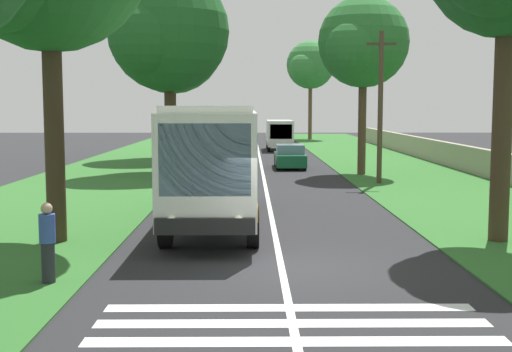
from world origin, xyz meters
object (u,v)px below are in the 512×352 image
at_px(trailing_car_0, 290,157).
at_px(pedestrian, 48,242).
at_px(roadside_tree_right_1, 361,45).
at_px(roadside_tree_left_2, 166,35).
at_px(trailing_car_1, 234,149).
at_px(trailing_minibus_0, 279,132).
at_px(roadside_tree_left_3, 170,44).
at_px(roadside_tree_right_2, 309,67).
at_px(utility_pole, 380,105).
at_px(coach_bus, 216,156).

relative_size(trailing_car_0, pedestrian, 2.54).
height_order(trailing_car_0, roadside_tree_right_1, roadside_tree_right_1).
relative_size(trailing_car_0, roadside_tree_left_2, 0.39).
bearing_deg(roadside_tree_right_1, trailing_car_0, 42.34).
height_order(trailing_car_1, trailing_minibus_0, trailing_minibus_0).
bearing_deg(trailing_car_0, roadside_tree_left_2, 115.87).
relative_size(trailing_car_0, trailing_minibus_0, 0.72).
bearing_deg(roadside_tree_left_2, trailing_car_1, -18.07).
height_order(roadside_tree_left_3, roadside_tree_right_2, roadside_tree_left_3).
bearing_deg(roadside_tree_right_2, utility_pole, 179.43).
distance_m(roadside_tree_left_3, pedestrian, 34.47).
bearing_deg(roadside_tree_right_1, roadside_tree_right_2, -0.97).
xyz_separation_m(roadside_tree_left_3, roadside_tree_right_1, (-10.98, -11.52, -1.05)).
bearing_deg(coach_bus, roadside_tree_left_2, 12.42).
distance_m(roadside_tree_left_2, roadside_tree_right_2, 40.01).
xyz_separation_m(trailing_car_0, roadside_tree_left_2, (-3.37, 6.95, 6.91)).
bearing_deg(trailing_car_1, roadside_tree_right_1, -147.43).
height_order(roadside_tree_left_3, pedestrian, roadside_tree_left_3).
relative_size(trailing_car_1, trailing_minibus_0, 0.72).
height_order(utility_pole, pedestrian, utility_pole).
bearing_deg(roadside_tree_right_2, trailing_minibus_0, 167.49).
bearing_deg(roadside_tree_left_2, trailing_car_0, -64.13).
distance_m(trailing_minibus_0, roadside_tree_left_3, 13.96).
xyz_separation_m(coach_bus, utility_pole, (10.63, -7.29, 1.63)).
xyz_separation_m(coach_bus, pedestrian, (-7.58, 3.15, -1.24)).
relative_size(roadside_tree_left_2, roadside_tree_left_3, 0.94).
relative_size(trailing_car_1, roadside_tree_right_2, 0.39).
distance_m(roadside_tree_left_2, roadside_tree_right_1, 10.53).
bearing_deg(coach_bus, trailing_minibus_0, -5.78).
bearing_deg(trailing_car_1, utility_pole, -154.88).
height_order(trailing_car_0, roadside_tree_right_2, roadside_tree_right_2).
relative_size(coach_bus, roadside_tree_left_3, 0.95).
distance_m(coach_bus, trailing_minibus_0, 35.68).
xyz_separation_m(trailing_car_1, roadside_tree_left_2, (-10.53, 3.44, 6.91)).
distance_m(trailing_car_0, roadside_tree_right_1, 8.22).
bearing_deg(pedestrian, roadside_tree_left_3, 2.23).
distance_m(trailing_car_0, trailing_car_1, 7.98).
relative_size(coach_bus, trailing_car_1, 2.60).
bearing_deg(roadside_tree_left_2, roadside_tree_right_2, -16.20).
distance_m(roadside_tree_left_2, utility_pole, 12.45).
bearing_deg(roadside_tree_left_3, pedestrian, -177.77).
distance_m(trailing_minibus_0, pedestrian, 43.61).
relative_size(trailing_minibus_0, pedestrian, 3.55).
bearing_deg(roadside_tree_right_2, pedestrian, 170.01).
xyz_separation_m(coach_bus, roadside_tree_right_1, (15.13, -7.05, 4.83)).
distance_m(trailing_car_0, roadside_tree_left_2, 10.36).
relative_size(trailing_car_0, roadside_tree_right_1, 0.45).
relative_size(roadside_tree_left_3, roadside_tree_right_2, 1.08).
bearing_deg(roadside_tree_left_3, trailing_car_1, -88.94).
relative_size(roadside_tree_right_1, roadside_tree_right_2, 0.87).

